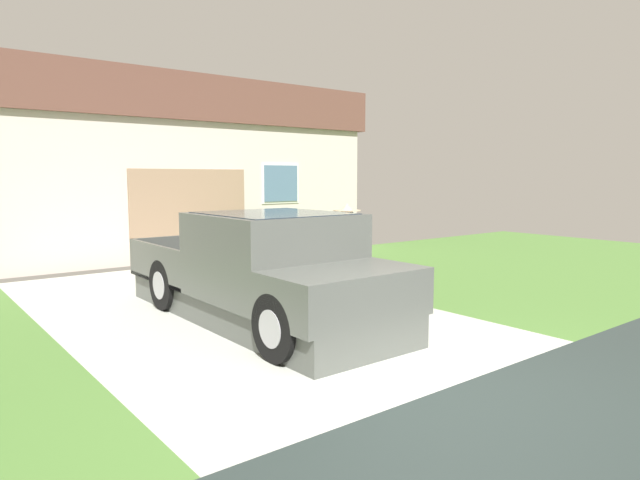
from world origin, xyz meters
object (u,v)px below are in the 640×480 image
pickup_truck (270,274)px  person_with_hat (347,254)px  handbag (355,304)px  wheeled_trash_bin (264,239)px  house_with_garage (153,168)px

pickup_truck → person_with_hat: 1.41m
handbag → wheeled_trash_bin: size_ratio=0.43×
pickup_truck → wheeled_trash_bin: 5.88m
handbag → house_with_garage: bearing=85.9°
house_with_garage → handbag: bearing=-94.1°
house_with_garage → wheeled_trash_bin: house_with_garage is taller
person_with_hat → house_with_garage: 9.61m
person_with_hat → wheeled_trash_bin: (1.68, 5.06, -0.34)m
pickup_truck → handbag: pickup_truck is taller
handbag → wheeled_trash_bin: 5.60m
handbag → wheeled_trash_bin: (1.73, 5.31, 0.41)m
wheeled_trash_bin → pickup_truck: bearing=-121.6°
person_with_hat → pickup_truck: bearing=4.4°
pickup_truck → handbag: 1.50m
handbag → wheeled_trash_bin: bearing=72.0°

